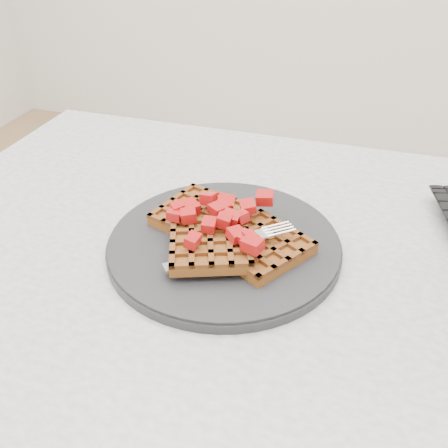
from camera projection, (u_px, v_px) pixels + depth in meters
table at (309, 345)px, 0.67m from camera, size 1.20×0.80×0.75m
plate at (224, 244)px, 0.66m from camera, size 0.31×0.31×0.02m
waffles at (223, 234)px, 0.64m from camera, size 0.23×0.20×0.03m
strawberry_pile at (224, 215)px, 0.63m from camera, size 0.15×0.15×0.02m
fork at (240, 252)px, 0.61m from camera, size 0.15×0.13×0.02m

